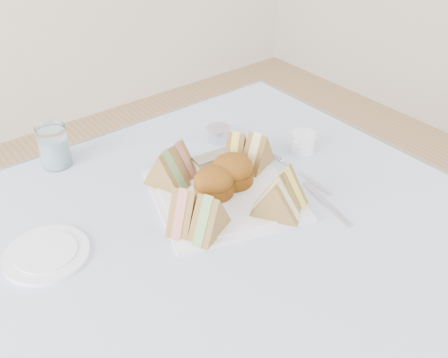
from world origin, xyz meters
TOP-DOWN VIEW (x-y plane):
  - table at (0.00, 0.00)m, footprint 0.90×0.90m
  - tablecloth at (0.00, 0.00)m, footprint 1.02×1.02m
  - serving_plate at (0.03, 0.09)m, footprint 0.38×0.38m
  - sandwich_fl_a at (-0.10, 0.05)m, footprint 0.11×0.09m
  - sandwich_fl_b at (-0.07, 0.00)m, footprint 0.11×0.08m
  - sandwich_fr_a at (0.11, -0.01)m, footprint 0.08×0.11m
  - sandwich_fr_b at (0.07, -0.04)m, footprint 0.10×0.11m
  - sandwich_bl_a at (-0.06, 0.19)m, footprint 0.08×0.12m
  - sandwich_bl_b at (-0.01, 0.22)m, footprint 0.07×0.10m
  - sandwich_br_a at (0.16, 0.13)m, footprint 0.11×0.08m
  - sandwich_br_b at (0.13, 0.17)m, footprint 0.10×0.09m
  - scone_left at (0.01, 0.10)m, footprint 0.10×0.10m
  - scone_right at (0.07, 0.11)m, footprint 0.11×0.11m
  - pastry_slice at (0.06, 0.18)m, footprint 0.09×0.05m
  - side_plate at (-0.36, 0.15)m, footprint 0.17×0.17m
  - water_glass at (-0.21, 0.45)m, footprint 0.08×0.08m
  - tea_strainer at (0.17, 0.29)m, footprint 0.06×0.06m
  - knife at (0.19, -0.07)m, footprint 0.05×0.17m
  - fork at (0.23, 0.03)m, footprint 0.02×0.17m
  - creamer_jug at (0.31, 0.12)m, footprint 0.07×0.07m

SIDE VIEW (x-z plane):
  - table at x=0.00m, z-range 0.00..0.74m
  - tablecloth at x=0.00m, z-range 0.74..0.75m
  - knife at x=0.19m, z-range 0.75..0.75m
  - fork at x=0.23m, z-range 0.75..0.75m
  - side_plate at x=-0.36m, z-range 0.75..0.76m
  - serving_plate at x=0.03m, z-range 0.75..0.76m
  - tea_strainer at x=0.17m, z-range 0.75..0.78m
  - creamer_jug at x=0.31m, z-range 0.75..0.80m
  - pastry_slice at x=0.06m, z-range 0.76..0.80m
  - scone_left at x=0.01m, z-range 0.76..0.82m
  - scone_right at x=0.07m, z-range 0.76..0.82m
  - water_glass at x=-0.21m, z-range 0.75..0.85m
  - sandwich_br_b at x=0.13m, z-range 0.76..0.84m
  - sandwich_bl_b at x=-0.01m, z-range 0.76..0.84m
  - sandwich_fr_a at x=0.11m, z-range 0.76..0.85m
  - sandwich_fl_a at x=-0.10m, z-range 0.76..0.85m
  - sandwich_fl_b at x=-0.07m, z-range 0.76..0.85m
  - sandwich_br_a at x=0.16m, z-range 0.76..0.85m
  - sandwich_fr_b at x=0.07m, z-range 0.76..0.85m
  - sandwich_bl_a at x=-0.06m, z-range 0.76..0.85m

